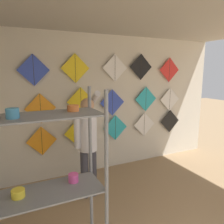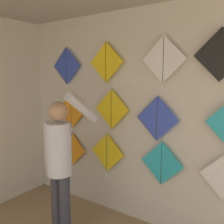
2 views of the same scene
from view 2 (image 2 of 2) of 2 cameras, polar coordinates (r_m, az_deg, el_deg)
The scene contains 12 objects.
back_panel at distance 3.17m, azimuth 10.89°, elevation -1.99°, with size 5.23×0.06×2.80m, color beige.
shopkeeper at distance 3.01m, azimuth -11.82°, elevation -10.38°, with size 0.45×0.61×1.78m.
kite_0 at distance 4.04m, azimuth -9.27°, elevation -8.30°, with size 0.55×0.01×0.55m.
kite_1 at distance 3.59m, azimuth -1.19°, elevation -9.59°, with size 0.55×0.04×0.69m.
kite_2 at distance 3.19m, azimuth 11.21°, elevation -11.41°, with size 0.55×0.01×0.55m.
kite_5 at distance 3.90m, azimuth -9.34°, elevation 0.31°, with size 0.55×0.01×0.55m.
kite_6 at distance 3.40m, azimuth -0.16°, elevation 0.66°, with size 0.55×0.01×0.55m.
kite_7 at distance 3.08m, azimuth 10.31°, elevation -1.51°, with size 0.55×0.01×0.55m.
kite_10 at distance 3.92m, azimuth -10.41°, elevation 10.31°, with size 0.55×0.01×0.55m.
kite_11 at distance 3.43m, azimuth -1.43°, elevation 11.30°, with size 0.55×0.01×0.55m.
kite_12 at distance 3.01m, azimuth 11.66°, elevation 11.72°, with size 0.55×0.01×0.55m.
kite_13 at distance 2.83m, azimuth 23.62°, elevation 11.94°, with size 0.55×0.01×0.55m.
Camera 2 is at (1.26, 1.14, 1.96)m, focal length 40.00 mm.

